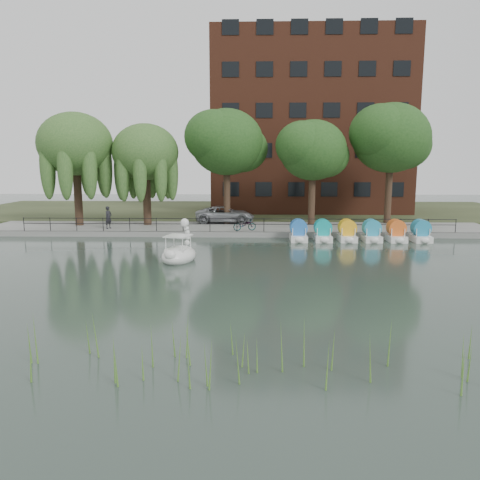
{
  "coord_description": "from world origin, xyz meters",
  "views": [
    {
      "loc": [
        1.23,
        -21.01,
        5.46
      ],
      "look_at": [
        0.5,
        4.0,
        1.3
      ],
      "focal_mm": 35.0,
      "sensor_mm": 36.0,
      "label": 1
    }
  ],
  "objects_px": {
    "bicycle": "(245,224)",
    "swan_boat": "(179,252)",
    "minivan": "(225,213)",
    "pedestrian": "(108,216)"
  },
  "relations": [
    {
      "from": "minivan",
      "to": "swan_boat",
      "type": "height_order",
      "value": "swan_boat"
    },
    {
      "from": "bicycle",
      "to": "swan_boat",
      "type": "relative_size",
      "value": 0.56
    },
    {
      "from": "minivan",
      "to": "bicycle",
      "type": "height_order",
      "value": "minivan"
    },
    {
      "from": "bicycle",
      "to": "swan_boat",
      "type": "xyz_separation_m",
      "value": [
        -3.48,
        -9.2,
        -0.4
      ]
    },
    {
      "from": "bicycle",
      "to": "pedestrian",
      "type": "relative_size",
      "value": 0.87
    },
    {
      "from": "minivan",
      "to": "swan_boat",
      "type": "bearing_deg",
      "value": 170.11
    },
    {
      "from": "pedestrian",
      "to": "swan_boat",
      "type": "bearing_deg",
      "value": -118.55
    },
    {
      "from": "pedestrian",
      "to": "swan_boat",
      "type": "distance_m",
      "value": 12.24
    },
    {
      "from": "bicycle",
      "to": "pedestrian",
      "type": "distance_m",
      "value": 10.58
    },
    {
      "from": "minivan",
      "to": "swan_boat",
      "type": "distance_m",
      "value": 14.02
    }
  ]
}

